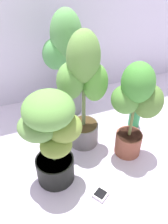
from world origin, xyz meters
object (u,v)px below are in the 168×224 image
potted_plant_front_right (136,104)px  potted_plant_back_center (65,58)px  hygrometer_box (100,194)px  potted_plant_center (83,86)px  potted_plant_front_left (52,135)px  nutrient_bottle (135,116)px

potted_plant_front_right → potted_plant_back_center: size_ratio=0.80×
hygrometer_box → potted_plant_front_right: bearing=-85.6°
potted_plant_center → potted_plant_front_left: (-0.29, -0.26, -0.12)m
potted_plant_back_center → hygrometer_box: potted_plant_back_center is taller
potted_plant_front_right → potted_plant_front_left: potted_plant_front_right is taller
hygrometer_box → nutrient_bottle: (0.55, 0.52, 0.09)m
potted_plant_center → potted_plant_back_center: bearing=88.7°
potted_plant_front_left → hygrometer_box: size_ratio=6.04×
potted_plant_front_right → nutrient_bottle: potted_plant_front_right is taller
potted_plant_front_right → potted_plant_front_left: (-0.58, -0.04, -0.05)m
potted_plant_center → nutrient_bottle: size_ratio=4.25×
hygrometer_box → potted_plant_center: bearing=-41.0°
potted_plant_front_right → nutrient_bottle: (0.19, 0.25, -0.34)m
potted_plant_back_center → nutrient_bottle: size_ratio=4.35×
potted_plant_back_center → potted_plant_front_left: 0.77m
potted_plant_back_center → hygrometer_box: bearing=-94.9°
potted_plant_back_center → potted_plant_center: bearing=-91.3°
potted_plant_front_left → nutrient_bottle: bearing=20.4°
potted_plant_front_right → potted_plant_center: size_ratio=0.82×
potted_plant_back_center → potted_plant_front_left: (-0.30, -0.69, -0.14)m
potted_plant_front_right → potted_plant_center: 0.37m
hygrometer_box → nutrient_bottle: size_ratio=0.53×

